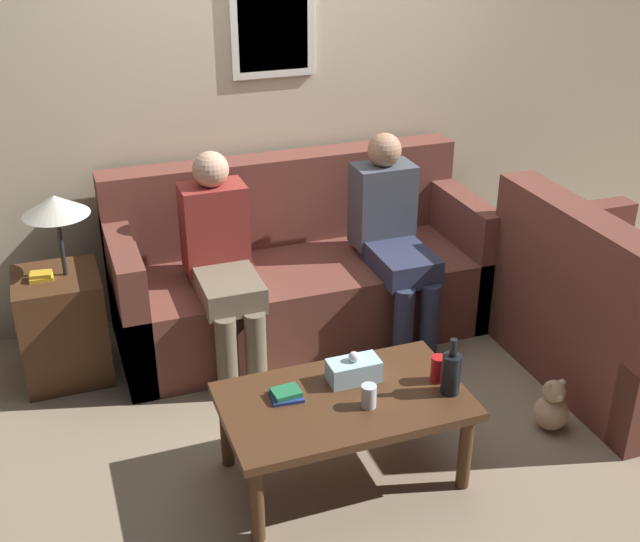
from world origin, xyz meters
TOP-DOWN VIEW (x-y plane):
  - ground_plane at (0.00, 0.00)m, footprint 16.00×16.00m
  - wall_back at (0.00, 0.96)m, footprint 9.00×0.08m
  - couch_main at (0.00, 0.52)m, footprint 2.12×0.85m
  - couch_side at (1.38, -0.55)m, footprint 0.85×1.26m
  - coffee_table at (-0.24, -0.82)m, footprint 1.06×0.62m
  - side_table_with_lamp at (-1.33, 0.44)m, footprint 0.44×0.43m
  - wine_bottle at (0.21, -0.94)m, footprint 0.08×0.08m
  - drinking_glass at (-0.17, -0.91)m, footprint 0.07×0.07m
  - book_stack at (-0.47, -0.74)m, footprint 0.14×0.13m
  - soda_can at (0.20, -0.84)m, footprint 0.07×0.07m
  - tissue_box at (-0.15, -0.71)m, footprint 0.23×0.12m
  - person_left at (-0.50, 0.30)m, footprint 0.34×0.65m
  - person_right at (0.48, 0.28)m, footprint 0.34×0.66m
  - teddy_bear at (0.83, -0.84)m, footprint 0.17×0.17m

SIDE VIEW (x-z plane):
  - ground_plane at x=0.00m, z-range 0.00..0.00m
  - teddy_bear at x=0.83m, z-range -0.02..0.25m
  - couch_main at x=0.00m, z-range -0.15..0.83m
  - couch_side at x=1.38m, z-range -0.15..0.83m
  - side_table_with_lamp at x=-1.33m, z-range -0.15..0.87m
  - coffee_table at x=-0.24m, z-range 0.15..0.57m
  - book_stack at x=-0.47m, z-range 0.41..0.45m
  - drinking_glass at x=-0.17m, z-range 0.42..0.52m
  - tissue_box at x=-0.15m, z-range 0.40..0.54m
  - soda_can at x=0.20m, z-range 0.42..0.54m
  - wine_bottle at x=0.21m, z-range 0.38..0.65m
  - person_right at x=0.48m, z-range 0.05..1.21m
  - person_left at x=-0.50m, z-range 0.05..1.21m
  - wall_back at x=0.00m, z-range 0.00..2.60m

